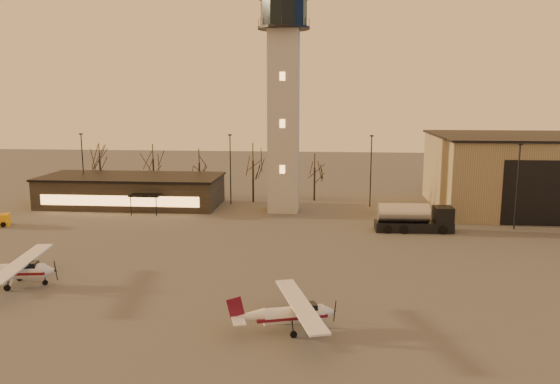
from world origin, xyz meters
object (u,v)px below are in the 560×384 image
object	(u,v)px
cessna_rear	(18,274)
cessna_front	(295,317)
hangar	(548,173)
fuel_truck	(413,220)
control_tower	(284,90)
terminal	(132,190)

from	to	relation	value
cessna_rear	cessna_front	bearing A→B (deg)	-24.67
hangar	cessna_rear	distance (m)	66.09
cessna_rear	fuel_truck	distance (m)	41.58
hangar	fuel_truck	distance (m)	24.71
control_tower	hangar	bearing A→B (deg)	6.31
terminal	cessna_front	size ratio (longest dim) A/B	2.61
control_tower	hangar	size ratio (longest dim) A/B	1.07
terminal	cessna_front	world-z (taller)	terminal
control_tower	cessna_front	bearing A→B (deg)	-84.17
fuel_truck	terminal	bearing A→B (deg)	160.49
hangar	cessna_front	size ratio (longest dim) A/B	3.15
hangar	fuel_truck	size ratio (longest dim) A/B	3.42
terminal	fuel_truck	bearing A→B (deg)	-17.45
cessna_front	cessna_rear	size ratio (longest dim) A/B	0.89
hangar	control_tower	bearing A→B (deg)	-173.69
hangar	fuel_truck	bearing A→B (deg)	-145.19
hangar	cessna_front	xyz separation A→B (m)	(-32.09, -42.34, -4.23)
hangar	cessna_front	bearing A→B (deg)	-127.15
hangar	cessna_rear	bearing A→B (deg)	-147.32
control_tower	cessna_rear	bearing A→B (deg)	-121.67
hangar	terminal	size ratio (longest dim) A/B	1.20
terminal	control_tower	bearing A→B (deg)	-5.15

